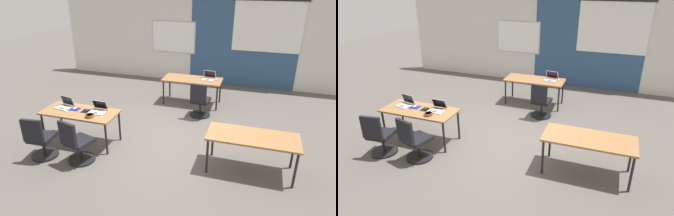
% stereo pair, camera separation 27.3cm
% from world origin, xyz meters
% --- Properties ---
extents(ground_plane, '(24.00, 24.00, 0.00)m').
position_xyz_m(ground_plane, '(0.00, 0.00, 0.00)').
color(ground_plane, '#56514C').
extents(back_wall_assembly, '(10.00, 0.27, 2.80)m').
position_xyz_m(back_wall_assembly, '(0.03, 4.20, 1.41)').
color(back_wall_assembly, silver).
rests_on(back_wall_assembly, ground).
extents(desk_near_left, '(1.60, 0.70, 0.72)m').
position_xyz_m(desk_near_left, '(-1.75, -0.60, 0.66)').
color(desk_near_left, olive).
rests_on(desk_near_left, ground).
extents(desk_near_right, '(1.60, 0.70, 0.72)m').
position_xyz_m(desk_near_right, '(1.75, -0.60, 0.66)').
color(desk_near_right, olive).
rests_on(desk_near_right, ground).
extents(desk_far_center, '(1.60, 0.70, 0.72)m').
position_xyz_m(desk_far_center, '(0.00, 2.20, 0.66)').
color(desk_far_center, olive).
rests_on(desk_far_center, ground).
extents(laptop_near_left_end, '(0.38, 0.34, 0.23)m').
position_xyz_m(laptop_near_left_end, '(-2.17, -0.52, 0.77)').
color(laptop_near_left_end, '#B7B7BC').
rests_on(laptop_near_left_end, desk_near_left).
extents(mousepad_near_left_end, '(0.22, 0.19, 0.00)m').
position_xyz_m(mousepad_near_left_end, '(-1.91, -0.54, 0.72)').
color(mousepad_near_left_end, navy).
rests_on(mousepad_near_left_end, desk_near_left).
extents(mouse_near_left_end, '(0.08, 0.11, 0.03)m').
position_xyz_m(mouse_near_left_end, '(-1.91, -0.54, 0.74)').
color(mouse_near_left_end, silver).
rests_on(mouse_near_left_end, mousepad_near_left_end).
extents(chair_near_left_end, '(0.52, 0.56, 0.92)m').
position_xyz_m(chair_near_left_end, '(-2.16, -1.40, 0.38)').
color(chair_near_left_end, black).
rests_on(chair_near_left_end, ground).
extents(laptop_near_left_inner, '(0.33, 0.32, 0.22)m').
position_xyz_m(laptop_near_left_inner, '(-1.37, -0.51, 0.77)').
color(laptop_near_left_inner, '#B7B7BC').
rests_on(laptop_near_left_inner, desk_near_left).
extents(mousepad_near_left_inner, '(0.22, 0.19, 0.00)m').
position_xyz_m(mousepad_near_left_inner, '(-1.61, -0.56, 0.72)').
color(mousepad_near_left_inner, black).
rests_on(mousepad_near_left_inner, desk_near_left).
extents(mouse_near_left_inner, '(0.06, 0.10, 0.03)m').
position_xyz_m(mouse_near_left_inner, '(-1.61, -0.56, 0.74)').
color(mouse_near_left_inner, black).
rests_on(mouse_near_left_inner, mousepad_near_left_inner).
extents(chair_near_left_inner, '(0.54, 0.59, 0.92)m').
position_xyz_m(chair_near_left_inner, '(-1.40, -1.31, 0.38)').
color(chair_near_left_inner, black).
rests_on(chair_near_left_inner, ground).
extents(laptop_far_right, '(0.36, 0.34, 0.23)m').
position_xyz_m(laptop_far_right, '(0.43, 2.30, 0.77)').
color(laptop_far_right, '#B7B7BC').
rests_on(laptop_far_right, desk_far_center).
extents(mouse_far_right, '(0.08, 0.11, 0.03)m').
position_xyz_m(mouse_far_right, '(0.64, 2.30, 0.74)').
color(mouse_far_right, '#B2B2B7').
rests_on(mouse_far_right, desk_far_center).
extents(chair_far_right, '(0.52, 0.55, 0.92)m').
position_xyz_m(chair_far_right, '(0.39, 1.41, 0.38)').
color(chair_far_right, black).
rests_on(chair_far_right, ground).
extents(snack_bowl, '(0.18, 0.18, 0.06)m').
position_xyz_m(snack_bowl, '(-1.40, -0.78, 0.76)').
color(snack_bowl, brown).
rests_on(snack_bowl, desk_near_left).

